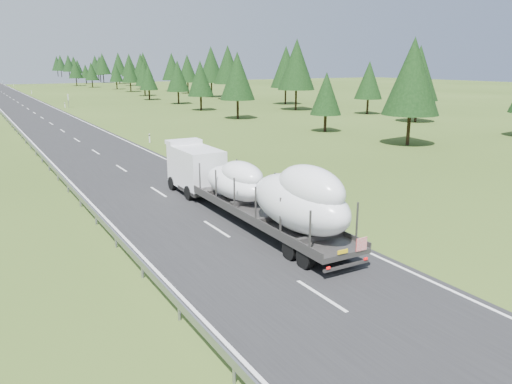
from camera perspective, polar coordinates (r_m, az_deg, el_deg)
ground at (r=26.48m, az=-4.54°, el=-4.26°), size 400.00×400.00×0.00m
road_surface at (r=123.38m, az=-25.61°, el=9.25°), size 10.00×400.00×0.02m
marker_posts at (r=178.63m, az=-25.24°, el=10.70°), size 0.13×350.08×1.00m
highway_sign at (r=104.40m, az=-20.69°, el=10.01°), size 0.08×0.90×2.60m
tree_line_right at (r=162.73m, az=-12.02°, el=13.84°), size 28.49×342.87×12.66m
boat_truck at (r=26.67m, az=-0.34°, el=0.60°), size 2.79×18.11×4.15m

